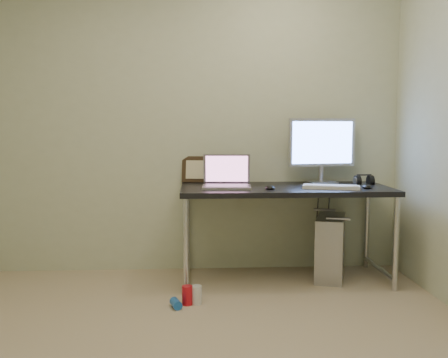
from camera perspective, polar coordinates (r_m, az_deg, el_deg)
wall_back at (r=4.21m, az=-3.71°, el=6.41°), size 3.50×0.02×2.50m
desk at (r=3.95m, az=6.99°, el=-1.98°), size 1.63×0.71×0.75m
tower_computer at (r=4.15m, az=12.05°, el=-7.61°), size 0.35×0.52×0.53m
cable_a at (r=4.36m, az=10.53°, el=-4.93°), size 0.01×0.16×0.69m
cable_b at (r=4.37m, az=11.74°, el=-5.20°), size 0.02×0.11×0.71m
can_red at (r=3.52m, az=-4.22°, el=-13.11°), size 0.09×0.09×0.13m
can_white at (r=3.53m, az=-3.17°, el=-13.09°), size 0.09×0.09×0.13m
can_blue at (r=3.48m, az=-5.52°, el=-13.98°), size 0.09×0.12×0.06m
laptop at (r=3.86m, az=0.31°, el=-0.08°), size 0.39×0.33×0.26m
monitor at (r=4.20m, az=11.14°, el=3.78°), size 0.57×0.20×0.54m
keyboard at (r=3.87m, az=12.14°, el=-0.90°), size 0.44×0.25×0.03m
mouse_right at (r=3.96m, az=16.03°, el=-0.76°), size 0.10×0.13×0.04m
mouse_left at (r=3.77m, az=5.28°, el=-0.87°), size 0.09×0.13×0.04m
headphones at (r=4.23m, az=15.70°, el=-0.21°), size 0.16×0.10×0.10m
picture_frame at (r=4.20m, az=-2.95°, el=1.10°), size 0.28×0.12×0.22m
webcam at (r=4.12m, az=1.04°, el=0.77°), size 0.04×0.03×0.13m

